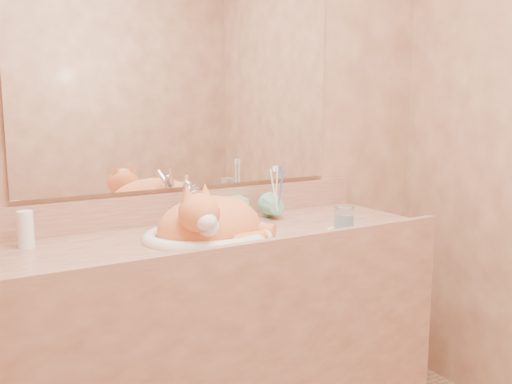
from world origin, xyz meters
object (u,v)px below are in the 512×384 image
cat (210,221)px  water_glass (344,218)px  sink_basin (209,217)px  soap_dispenser (239,197)px  vanity_counter (220,346)px  toothbrush_cup (277,209)px

cat → water_glass: (0.46, -0.16, -0.01)m
sink_basin → cat: bearing=-95.9°
cat → soap_dispenser: soap_dispenser is taller
vanity_counter → water_glass: size_ratio=19.34×
soap_dispenser → sink_basin: bearing=-130.3°
toothbrush_cup → sink_basin: bearing=-162.8°
vanity_counter → cat: cat is taller
sink_basin → water_glass: size_ratio=5.67×
soap_dispenser → cat: bearing=-128.2°
toothbrush_cup → water_glass: (0.10, -0.29, 0.00)m
vanity_counter → sink_basin: 0.50m
soap_dispenser → water_glass: bearing=-45.2°
soap_dispenser → toothbrush_cup: soap_dispenser is taller
cat → toothbrush_cup: bearing=12.3°
sink_basin → water_glass: 0.49m
vanity_counter → toothbrush_cup: toothbrush_cup is taller
sink_basin → water_glass: sink_basin is taller
soap_dispenser → water_glass: size_ratio=2.33×
cat → sink_basin: bearing=62.5°
soap_dispenser → toothbrush_cup: bearing=-15.3°
vanity_counter → toothbrush_cup: bearing=16.2°
vanity_counter → water_glass: bearing=-25.6°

